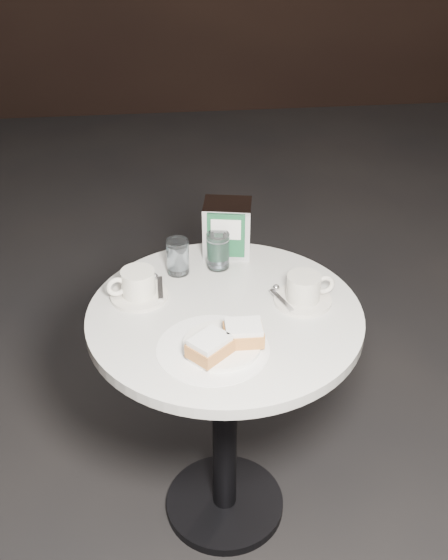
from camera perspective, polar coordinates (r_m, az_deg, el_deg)
ground at (r=2.29m, az=0.05°, el=-17.90°), size 7.00×7.00×0.00m
cafe_table at (r=1.89m, az=0.06°, el=-7.50°), size 0.70×0.70×0.74m
sugar_spill at (r=1.65m, az=-0.91°, el=-5.60°), size 0.32×0.32×0.00m
beignet_plate at (r=1.64m, az=0.06°, el=-5.07°), size 0.24×0.24×0.06m
coffee_cup_left at (r=1.82m, az=-7.02°, el=-0.48°), size 0.18×0.18×0.08m
coffee_cup_right at (r=1.80m, az=6.51°, el=-0.86°), size 0.17×0.17×0.08m
water_glass_left at (r=1.90m, az=-3.78°, el=1.87°), size 0.07×0.07×0.10m
water_glass_right at (r=1.92m, az=-0.49°, el=2.37°), size 0.06×0.06×0.10m
napkin_dispenser at (r=1.98m, az=0.27°, el=4.25°), size 0.15×0.13×0.15m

